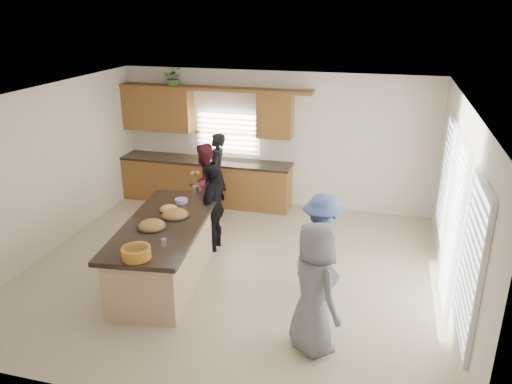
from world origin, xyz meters
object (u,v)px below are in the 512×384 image
(woman_left_mid, at_px, (204,183))
(woman_left_back, at_px, (217,172))
(salad_bowl, at_px, (136,252))
(woman_right_back, at_px, (322,247))
(island, at_px, (166,252))
(woman_left_front, at_px, (213,207))
(woman_right_front, at_px, (314,289))

(woman_left_mid, bearing_deg, woman_left_back, -162.38)
(salad_bowl, height_order, woman_right_back, woman_right_back)
(island, bearing_deg, woman_left_front, 65.43)
(island, bearing_deg, salad_bowl, -90.26)
(island, bearing_deg, woman_left_back, 86.47)
(salad_bowl, distance_m, woman_left_back, 4.06)
(salad_bowl, height_order, woman_left_back, woman_left_back)
(salad_bowl, relative_size, woman_left_mid, 0.24)
(woman_left_mid, bearing_deg, woman_right_back, 71.43)
(woman_left_back, bearing_deg, woman_left_front, 6.99)
(woman_left_mid, height_order, woman_right_back, woman_right_back)
(island, xyz_separation_m, woman_left_mid, (-0.21, 2.26, 0.33))
(salad_bowl, relative_size, woman_right_back, 0.24)
(woman_left_front, height_order, woman_right_front, woman_right_front)
(woman_left_front, distance_m, woman_right_back, 2.25)
(island, distance_m, woman_right_front, 2.72)
(woman_left_back, height_order, woman_right_back, woman_left_back)
(woman_right_back, bearing_deg, island, 80.60)
(woman_left_mid, xyz_separation_m, woman_left_front, (0.58, -1.10, -0.01))
(woman_right_back, xyz_separation_m, woman_right_front, (0.08, -1.24, 0.06))
(island, xyz_separation_m, woman_right_front, (2.45, -1.11, 0.39))
(woman_right_back, bearing_deg, woman_left_mid, 38.00)
(salad_bowl, relative_size, woman_left_front, 0.25)
(woman_left_mid, bearing_deg, woman_left_front, 48.63)
(woman_left_mid, bearing_deg, salad_bowl, 26.80)
(woman_right_front, bearing_deg, woman_right_back, -35.62)
(woman_left_back, distance_m, woman_left_front, 1.83)
(woman_left_back, relative_size, woman_left_front, 1.04)
(woman_left_mid, distance_m, woman_left_front, 1.25)
(salad_bowl, xyz_separation_m, woman_right_back, (2.24, 1.26, -0.25))
(island, height_order, woman_right_back, woman_right_back)
(woman_left_mid, relative_size, woman_right_back, 0.99)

